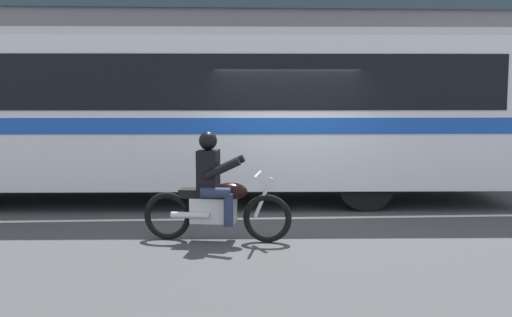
{
  "coord_description": "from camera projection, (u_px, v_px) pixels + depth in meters",
  "views": [
    {
      "loc": [
        -1.2,
        -10.95,
        2.16
      ],
      "look_at": [
        -0.56,
        -0.55,
        1.01
      ],
      "focal_mm": 44.19,
      "sensor_mm": 36.0,
      "label": 1
    }
  ],
  "objects": [
    {
      "name": "sidewalk_curb",
      "position": [
        264.0,
        170.0,
        16.23
      ],
      "size": [
        28.0,
        3.8,
        0.15
      ],
      "primitive_type": "cube",
      "color": "#A39E93",
      "rests_on": "ground_plane"
    },
    {
      "name": "ground_plane",
      "position": [
        286.0,
        211.0,
        11.17
      ],
      "size": [
        60.0,
        60.0,
        0.0
      ],
      "primitive_type": "plane",
      "color": "#3D3D3F"
    },
    {
      "name": "motorcycle_with_rider",
      "position": [
        216.0,
        196.0,
        8.94
      ],
      "size": [
        2.12,
        0.72,
        1.56
      ],
      "color": "black",
      "rests_on": "ground_plane"
    },
    {
      "name": "transit_bus",
      "position": [
        167.0,
        104.0,
        12.02
      ],
      "size": [
        13.16,
        3.13,
        3.22
      ],
      "color": "silver",
      "rests_on": "ground_plane"
    },
    {
      "name": "lane_center_stripe",
      "position": [
        289.0,
        218.0,
        10.58
      ],
      "size": [
        26.6,
        0.14,
        0.01
      ],
      "primitive_type": "cube",
      "color": "silver",
      "rests_on": "ground_plane"
    }
  ]
}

